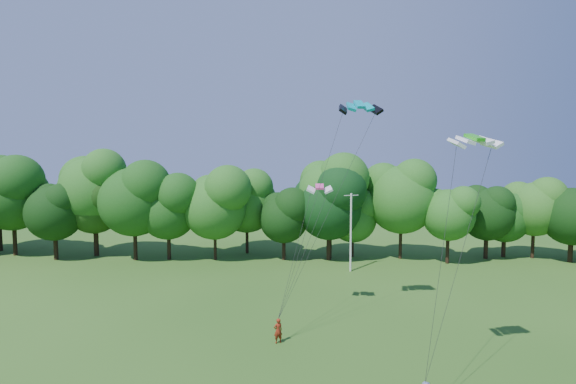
{
  "coord_description": "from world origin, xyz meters",
  "views": [
    {
      "loc": [
        0.92,
        -19.82,
        13.17
      ],
      "look_at": [
        -0.77,
        13.0,
        10.36
      ],
      "focal_mm": 28.0,
      "sensor_mm": 36.0,
      "label": 1
    }
  ],
  "objects": [
    {
      "name": "tree_back_east",
      "position": [
        28.93,
        37.53,
        6.73
      ],
      "size": [
        7.41,
        7.41,
        10.77
      ],
      "color": "#341E14",
      "rests_on": "ground"
    },
    {
      "name": "kite_pink",
      "position": [
        1.61,
        16.05,
        10.54
      ],
      "size": [
        2.04,
        0.99,
        0.44
      ],
      "rotation": [
        0.0,
        0.0,
        -0.0
      ],
      "color": "#EC4195",
      "rests_on": "ground"
    },
    {
      "name": "kite_teal",
      "position": [
        4.55,
        14.74,
        16.88
      ],
      "size": [
        3.34,
        1.87,
        0.78
      ],
      "rotation": [
        0.0,
        0.0,
        0.16
      ],
      "color": "#059BAB",
      "rests_on": "ground"
    },
    {
      "name": "kite_green",
      "position": [
        10.01,
        5.81,
        14.07
      ],
      "size": [
        3.04,
        2.0,
        0.49
      ],
      "rotation": [
        0.0,
        0.0,
        0.28
      ],
      "color": "green",
      "rests_on": "ground"
    },
    {
      "name": "utility_pole",
      "position": [
        5.38,
        29.95,
        4.5
      ],
      "size": [
        1.64,
        0.78,
        8.79
      ],
      "rotation": [
        0.0,
        0.0,
        0.41
      ],
      "color": "silver",
      "rests_on": "ground"
    },
    {
      "name": "kite_flyer_left",
      "position": [
        -1.33,
        10.38,
        0.88
      ],
      "size": [
        0.77,
        0.68,
        1.76
      ],
      "primitive_type": "imported",
      "rotation": [
        0.0,
        0.0,
        3.65
      ],
      "color": "maroon",
      "rests_on": "ground"
    },
    {
      "name": "tree_back_west",
      "position": [
        -26.79,
        35.93,
        7.04
      ],
      "size": [
        7.75,
        7.75,
        11.27
      ],
      "color": "#3A1F17",
      "rests_on": "ground"
    },
    {
      "name": "tree_back_center",
      "position": [
        3.15,
        35.16,
        7.99
      ],
      "size": [
        8.8,
        8.8,
        12.8
      ],
      "color": "black",
      "rests_on": "ground"
    }
  ]
}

